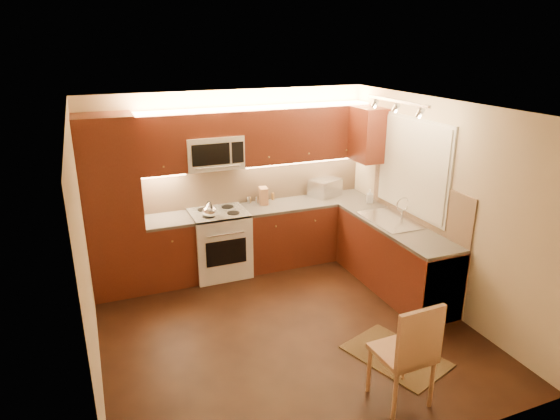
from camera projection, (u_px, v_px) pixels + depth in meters
name	position (u px, v px, depth m)	size (l,w,h in m)	color
floor	(286.00, 329.00, 5.61)	(4.00, 4.00, 0.01)	black
ceiling	(287.00, 108.00, 4.79)	(4.00, 4.00, 0.01)	beige
wall_back	(232.00, 180.00, 6.95)	(4.00, 0.01, 2.50)	#C9B593
wall_front	(396.00, 324.00, 3.45)	(4.00, 0.01, 2.50)	#C9B593
wall_left	(85.00, 257.00, 4.49)	(0.01, 4.00, 2.50)	#C9B593
wall_right	(439.00, 205.00, 5.91)	(0.01, 4.00, 2.50)	#C9B593
pantry	(112.00, 207.00, 6.14)	(0.70, 0.60, 2.30)	#4C1B10
base_cab_back_left	(170.00, 252.00, 6.61)	(0.62, 0.60, 0.86)	#4C1B10
counter_back_left	(167.00, 220.00, 6.46)	(0.62, 0.60, 0.04)	#322F2D
base_cab_back_right	(306.00, 231.00, 7.33)	(1.92, 0.60, 0.86)	#4C1B10
counter_back_right	(307.00, 202.00, 7.18)	(1.92, 0.60, 0.04)	#322F2D
base_cab_right	(394.00, 258.00, 6.42)	(0.60, 2.00, 0.86)	#4C1B10
counter_right	(397.00, 226.00, 6.27)	(0.60, 2.00, 0.04)	#322F2D
dishwasher	(428.00, 281.00, 5.81)	(0.58, 0.60, 0.84)	silver
backsplash_back	(256.00, 181.00, 7.08)	(3.30, 0.02, 0.60)	tan
backsplash_right	(418.00, 200.00, 6.27)	(0.02, 2.00, 0.60)	tan
upper_cab_back_left	(160.00, 144.00, 6.24)	(0.62, 0.35, 0.75)	#4C1B10
upper_cab_back_right	(305.00, 133.00, 6.96)	(1.92, 0.35, 0.75)	#4C1B10
upper_cab_bridge	(212.00, 123.00, 6.41)	(0.76, 0.35, 0.31)	#4C1B10
upper_cab_right_corner	(368.00, 135.00, 6.86)	(0.35, 0.50, 0.75)	#4C1B10
stove	(220.00, 243.00, 6.82)	(0.76, 0.65, 0.92)	silver
microwave	(213.00, 152.00, 6.52)	(0.76, 0.38, 0.44)	silver
window_frame	(413.00, 166.00, 6.27)	(0.03, 1.44, 1.24)	silver
window_blinds	(412.00, 167.00, 6.26)	(0.02, 1.36, 1.16)	silver
sink	(391.00, 215.00, 6.37)	(0.52, 0.86, 0.15)	silver
faucet	(403.00, 208.00, 6.41)	(0.20, 0.04, 0.30)	silver
track_light_bar	(396.00, 101.00, 5.70)	(0.04, 1.20, 0.03)	silver
kettle	(210.00, 209.00, 6.44)	(0.19, 0.19, 0.22)	silver
toaster_oven	(325.00, 188.00, 7.36)	(0.43, 0.32, 0.26)	silver
knife_block	(263.00, 196.00, 7.01)	(0.11, 0.18, 0.24)	#A8754C
spice_jar_a	(249.00, 200.00, 7.06)	(0.05, 0.05, 0.10)	silver
spice_jar_b	(273.00, 196.00, 7.21)	(0.04, 0.04, 0.11)	olive
spice_jar_c	(257.00, 200.00, 7.06)	(0.04, 0.04, 0.10)	silver
spice_jar_d	(250.00, 200.00, 7.08)	(0.04, 0.04, 0.08)	olive
soap_bottle	(370.00, 196.00, 7.08)	(0.09, 0.09, 0.20)	silver
rug	(396.00, 356.00, 5.13)	(0.67, 1.00, 0.01)	black
dining_chair	(402.00, 350.00, 4.37)	(0.46, 0.46, 1.05)	#A8754C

